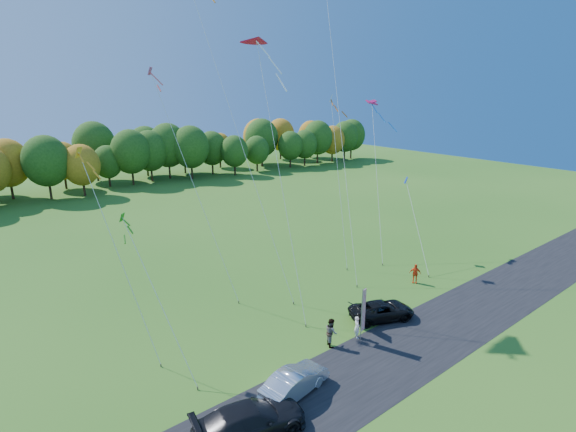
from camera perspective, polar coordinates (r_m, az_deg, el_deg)
ground at (r=32.26m, az=6.94°, el=-14.40°), size 160.00×160.00×0.00m
asphalt_strip at (r=30.07m, az=12.65°, el=-17.18°), size 90.00×6.00×0.01m
tree_line at (r=78.50m, az=-23.15°, el=2.83°), size 116.00×12.00×10.00m
black_suv at (r=34.04m, az=11.83°, el=-11.64°), size 5.23×3.85×1.32m
silver_sedan at (r=26.28m, az=0.86°, el=-20.28°), size 4.60×2.26×1.45m
dark_truck_a at (r=23.89m, az=-4.84°, el=-24.42°), size 5.98×3.39×1.63m
person_tailgate_a at (r=31.40m, az=8.75°, el=-13.76°), size 0.56×0.66×1.55m
person_tailgate_b at (r=30.29m, az=5.51°, el=-14.45°), size 1.06×1.15×1.90m
person_east at (r=40.38m, az=15.83°, el=-7.04°), size 0.93×1.05×1.71m
feather_flag at (r=30.11m, az=9.52°, el=-11.67°), size 0.51×0.18×3.92m
kite_delta_blue at (r=35.70m, az=-6.88°, el=11.92°), size 4.14×12.51×28.17m
kite_parafoil_orange at (r=41.80m, az=6.48°, el=12.88°), size 8.47×12.68×28.50m
kite_delta_red at (r=32.81m, az=-1.07°, el=5.63°), size 3.23×9.24×20.97m
kite_parafoil_rainbow at (r=45.53m, az=11.24°, el=4.68°), size 6.72×7.29×15.32m
kite_diamond_yellow at (r=28.59m, az=-20.57°, el=-5.10°), size 2.45×5.55×13.28m
kite_diamond_green at (r=27.25m, az=-16.16°, el=-10.04°), size 1.64×6.59×9.41m
kite_diamond_white at (r=42.11m, az=6.48°, el=4.36°), size 2.72×5.48×15.97m
kite_diamond_pink at (r=34.97m, az=-11.70°, el=3.41°), size 3.51×7.06×18.01m
kite_diamond_blue_low at (r=43.57m, az=16.04°, el=-1.18°), size 3.76×6.08×8.13m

